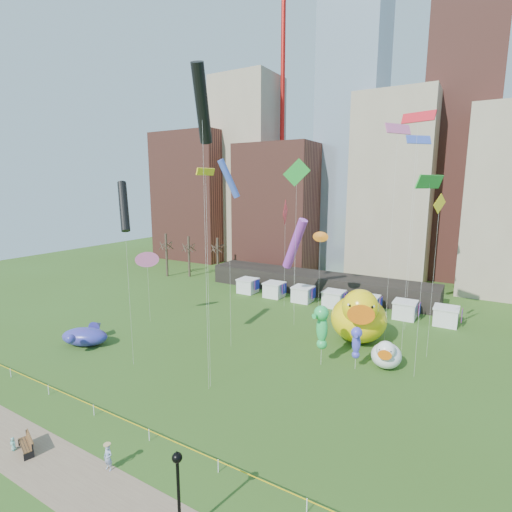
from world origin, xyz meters
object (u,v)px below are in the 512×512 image
Objects in this scene: small_duck at (386,354)px; park_bench at (27,443)px; whale_inflatable at (86,336)px; big_duck at (359,316)px; seahorse_green at (322,324)px; lamppost at (178,486)px; seahorse_purple at (356,340)px; toddler at (13,444)px; woman at (108,458)px.

small_duck is 1.96× the size of park_bench.
big_duck is at bearing 8.01° from whale_inflatable.
whale_inflatable is 3.03× the size of park_bench.
whale_inflatable is at bearing -141.79° from seahorse_green.
big_duck is 31.09m from whale_inflatable.
lamppost is at bearing -51.17° from whale_inflatable.
seahorse_purple is at bearing -5.10° from whale_inflatable.
park_bench is (-14.09, -29.83, -2.50)m from big_duck.
whale_inflatable reaches higher than toddler.
seahorse_purple is (-2.52, -1.82, 1.61)m from small_duck.
small_duck is 0.83× the size of lamppost.
lamppost is (-2.39, -22.73, 0.05)m from seahorse_purple.
seahorse_green is 1.24× the size of lamppost.
lamppost is at bearing -16.81° from woman.
seahorse_green is (-5.74, -2.69, 2.94)m from small_duck.
seahorse_purple reaches higher than whale_inflatable.
lamppost is 5.34× the size of toddler.
whale_inflatable is (-28.00, -9.54, -1.97)m from seahorse_purple.
seahorse_green is at bearing 92.16° from lamppost.
seahorse_green is 1.42× the size of seahorse_purple.
small_duck reaches higher than toddler.
big_duck reaches higher than seahorse_green.
park_bench is 0.42× the size of lamppost.
park_bench is 1.01m from toddler.
whale_inflatable is 6.89× the size of toddler.
whale_inflatable is 17.94m from toddler.
lamppost is at bearing -107.07° from seahorse_purple.
small_duck reaches higher than whale_inflatable.
seahorse_purple is 0.67× the size of whale_inflatable.
woman is at bearing -124.12° from small_duck.
park_bench is at bearing -135.51° from seahorse_purple.
seahorse_purple is 22.86m from lamppost.
toddler is (-14.26, -0.70, -2.58)m from lamppost.
whale_inflatable is at bearing -172.24° from seahorse_purple.
park_bench is 2.27× the size of toddler.
small_duck is 0.96× the size of seahorse_purple.
park_bench is at bearing -71.55° from whale_inflatable.
small_duck is 0.67× the size of seahorse_green.
big_duck is at bearing 68.45° from woman.
toddler is at bearing -133.85° from small_duck.
small_duck is 31.72m from toddler.
big_duck is 1.53× the size of seahorse_green.
woman is (18.46, -11.82, -0.18)m from whale_inflatable.
toddler is (-19.18, -25.25, -0.93)m from small_duck.
woman is (-9.54, -21.36, -2.14)m from seahorse_purple.
small_duck is 4.44× the size of toddler.
woman is at bearing 33.87° from park_bench.
seahorse_green is 6.61× the size of toddler.
whale_inflatable reaches higher than woman.
big_duck is at bearing 88.59° from lamppost.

